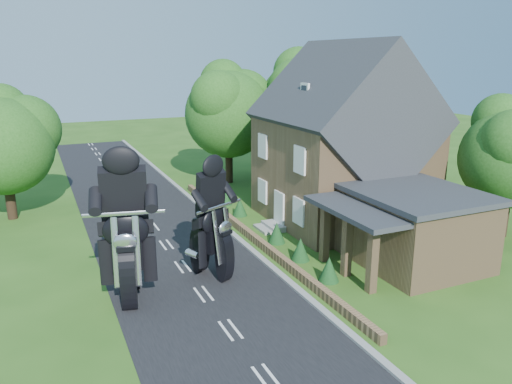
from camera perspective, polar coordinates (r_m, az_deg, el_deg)
name	(u,v)px	position (r m, az deg, el deg)	size (l,w,h in m)	color
ground	(203,294)	(20.72, -6.03, -11.56)	(120.00, 120.00, 0.00)	#295116
road	(203,294)	(20.71, -6.03, -11.54)	(7.00, 80.00, 0.02)	black
kerb	(284,277)	(21.96, 3.17, -9.70)	(0.30, 80.00, 0.12)	gray
garden_wall	(251,236)	(26.34, -0.56, -5.01)	(0.30, 22.00, 0.40)	olive
house	(343,146)	(29.02, 9.92, 5.15)	(9.54, 8.64, 10.24)	olive
annex	(412,226)	(24.08, 17.44, -3.76)	(7.05, 5.94, 3.44)	olive
tree_house_right	(400,121)	(34.66, 16.11, 7.81)	(6.51, 6.00, 8.40)	black
tree_behind_house	(310,98)	(39.27, 6.24, 10.64)	(7.81, 7.20, 10.08)	black
tree_behind_left	(233,106)	(37.56, -2.64, 9.75)	(6.94, 6.40, 9.16)	black
tree_far_road	(10,137)	(32.09, -26.33, 5.65)	(6.08, 5.60, 7.84)	black
shrub_a	(329,269)	(21.73, 8.33, -8.71)	(0.90, 0.90, 1.10)	#113515
shrub_b	(300,249)	(23.70, 5.09, -6.52)	(0.90, 0.90, 1.10)	#113515
shrub_c	(277,233)	(25.76, 2.38, -4.66)	(0.90, 0.90, 1.10)	#113515
shrub_d	(240,207)	(30.09, -1.87, -1.70)	(0.90, 0.90, 1.10)	#113515
shrub_e	(225,197)	(32.32, -3.56, -0.52)	(0.90, 0.90, 1.10)	#113515
shrub_f	(212,188)	(34.59, -5.03, 0.50)	(0.90, 0.90, 1.10)	#113515
motorcycle_lead	(212,259)	(21.90, -5.04, -7.66)	(0.44, 1.75, 1.63)	black
motorcycle_follow	(130,278)	(20.41, -14.23, -9.52)	(0.50, 1.99, 1.85)	black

